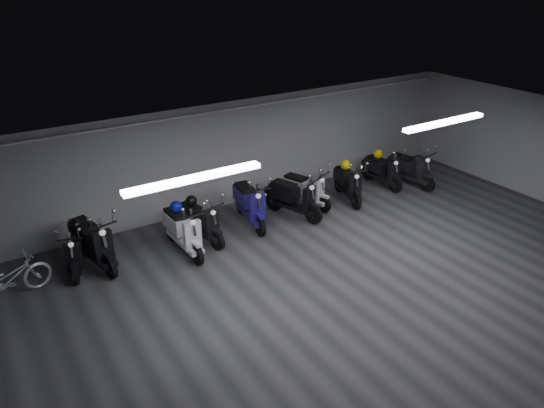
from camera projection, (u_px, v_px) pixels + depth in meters
floor at (362, 291)px, 10.12m from camera, size 14.00×10.00×0.01m
ceiling at (375, 158)px, 8.91m from camera, size 14.00×10.00×0.01m
back_wall at (239, 153)px, 13.33m from camera, size 14.00×0.01×2.80m
fluor_strip_left at (195, 178)px, 8.25m from camera, size 2.40×0.18×0.08m
fluor_strip_right at (445, 122)px, 11.15m from camera, size 2.40×0.18×0.08m
conduit at (239, 108)px, 12.74m from camera, size 13.60×0.05×0.05m
scooter_0 at (76, 243)px, 10.58m from camera, size 1.08×1.77×1.25m
scooter_1 at (91, 235)px, 10.65m from camera, size 1.05×2.10×1.50m
scooter_2 at (182, 224)px, 11.18m from camera, size 0.72×1.94×1.42m
scooter_3 at (199, 215)px, 11.64m from camera, size 1.03×1.88×1.33m
scooter_4 at (250, 197)px, 12.39m from camera, size 0.95×2.04×1.46m
scooter_5 at (294, 192)px, 12.78m from camera, size 1.21×1.98×1.40m
scooter_6 at (305, 184)px, 13.33m from camera, size 1.15×1.85×1.31m
scooter_7 at (348, 178)px, 13.71m from camera, size 1.06×1.84×1.30m
scooter_8 at (383, 166)px, 14.60m from camera, size 0.57×1.71×1.27m
scooter_9 at (411, 164)px, 14.63m from camera, size 0.88×1.89×1.35m
bicycle at (7, 276)px, 9.62m from camera, size 1.76×1.03×1.07m
helmet_0 at (191, 201)px, 11.67m from camera, size 0.26×0.26×0.26m
helmet_1 at (345, 165)px, 13.79m from camera, size 0.28×0.28×0.28m
helmet_2 at (74, 225)px, 10.66m from camera, size 0.29×0.29×0.29m
helmet_3 at (378, 154)px, 14.66m from camera, size 0.27×0.27×0.27m
helmet_4 at (176, 207)px, 11.24m from camera, size 0.28×0.28×0.28m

